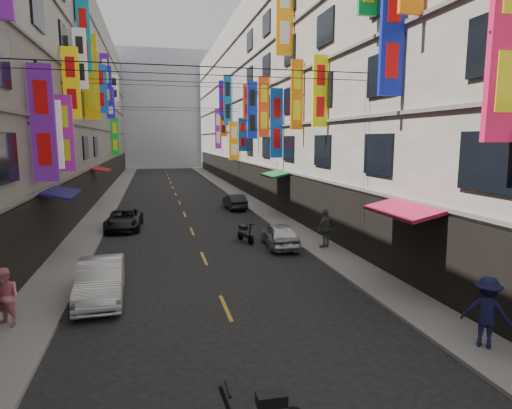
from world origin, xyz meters
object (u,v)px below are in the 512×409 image
car_left_mid (101,280)px  car_right_far (235,202)px  pedestrian_lfar (5,298)px  pedestrian_rfar (326,228)px  car_left_far (124,219)px  pedestrian_rnear (487,312)px  scooter_far_right (245,234)px  car_right_mid (280,235)px

car_left_mid → car_right_far: bearing=63.6°
pedestrian_lfar → pedestrian_rfar: (12.38, 6.29, 0.11)m
car_right_far → car_left_far: bearing=34.2°
car_left_mid → pedestrian_rnear: (10.05, -6.09, 0.36)m
pedestrian_lfar → pedestrian_rfar: bearing=61.0°
car_right_far → pedestrian_lfar: size_ratio=2.14×
car_left_far → car_left_mid: bearing=-87.3°
car_left_far → car_right_far: same height
car_left_mid → pedestrian_lfar: (-2.35, -1.87, 0.29)m
scooter_far_right → car_left_far: size_ratio=0.41×
scooter_far_right → car_left_mid: (-6.52, -6.94, 0.24)m
scooter_far_right → car_right_far: 10.92m
scooter_far_right → pedestrian_lfar: size_ratio=1.04×
pedestrian_rnear → pedestrian_rfar: bearing=-45.8°
car_left_mid → car_left_far: (0.05, 11.90, -0.08)m
car_left_far → car_right_mid: size_ratio=1.17×
car_right_mid → pedestrian_rfar: size_ratio=1.91×
car_right_mid → car_left_far: bearing=-34.6°
car_left_far → pedestrian_rnear: size_ratio=2.34×
scooter_far_right → car_left_far: bearing=-50.4°
car_right_far → pedestrian_lfar: pedestrian_lfar is taller
pedestrian_lfar → pedestrian_rnear: (12.40, -4.22, 0.07)m
scooter_far_right → pedestrian_lfar: 12.51m
car_left_far → pedestrian_lfar: pedestrian_lfar is taller
car_right_far → pedestrian_rfar: (2.03, -13.33, 0.48)m
car_right_mid → pedestrian_lfar: (-10.35, -7.34, 0.35)m
car_right_far → scooter_far_right: bearing=80.0°
car_right_far → pedestrian_rnear: (2.05, -23.84, 0.45)m
pedestrian_rnear → pedestrian_rfar: 10.51m
car_left_mid → pedestrian_rnear: 11.75m
car_left_mid → car_right_mid: (8.00, 5.48, -0.06)m
car_left_far → car_right_far: 9.87m
scooter_far_right → pedestrian_rfar: size_ratio=0.92×
car_left_far → pedestrian_rnear: 20.58m
car_right_far → car_right_mid: bearing=87.8°
car_left_mid → car_right_mid: 9.69m
pedestrian_lfar → pedestrian_rfar: size_ratio=0.89×
car_right_far → pedestrian_rnear: 23.93m
car_left_mid → pedestrian_rfar: bearing=21.6°
car_left_far → pedestrian_lfar: 13.98m
pedestrian_rnear → car_right_far: bearing=-41.0°
car_left_far → car_right_far: (7.95, 5.85, -0.00)m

